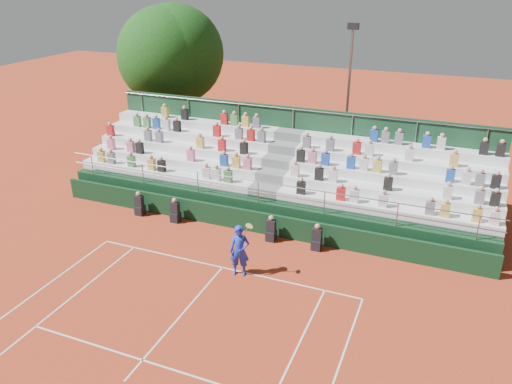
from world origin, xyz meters
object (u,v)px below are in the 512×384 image
at_px(tennis_player, 240,251).
at_px(tree_east, 175,55).
at_px(tree_west, 167,57).
at_px(floodlight_mast, 349,87).

distance_m(tennis_player, tree_east, 17.12).
xyz_separation_m(tree_west, floodlight_mast, (11.39, 0.42, -1.04)).
bearing_deg(tree_west, floodlight_mast, 2.13).
bearing_deg(tennis_player, floodlight_mast, 85.58).
bearing_deg(tree_west, tree_east, 56.28).
bearing_deg(tree_east, floodlight_mast, -0.14).
xyz_separation_m(tennis_player, tree_west, (-10.39, 12.52, 4.74)).
height_order(tree_west, floodlight_mast, tree_west).
distance_m(tree_west, floodlight_mast, 11.45).
bearing_deg(tennis_player, tree_east, 127.89).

